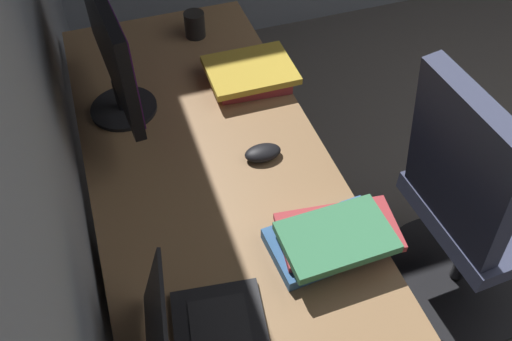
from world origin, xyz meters
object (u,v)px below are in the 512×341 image
at_px(monitor_primary, 109,44).
at_px(coffee_mug, 194,24).
at_px(book_stack_near, 333,238).
at_px(office_chair, 471,217).
at_px(book_stack_far, 251,74).
at_px(drawer_pedestal, 232,311).
at_px(mouse_main, 263,153).

relative_size(monitor_primary, coffee_mug, 4.84).
xyz_separation_m(book_stack_near, office_chair, (0.12, -0.57, -0.31)).
bearing_deg(book_stack_far, monitor_primary, 90.56).
xyz_separation_m(drawer_pedestal, coffee_mug, (0.87, -0.15, 0.43)).
bearing_deg(book_stack_far, office_chair, -134.47).
distance_m(drawer_pedestal, book_stack_far, 0.74).
relative_size(drawer_pedestal, coffee_mug, 6.23).
xyz_separation_m(book_stack_near, book_stack_far, (0.66, -0.02, -0.01)).
relative_size(coffee_mug, office_chair, 0.12).
bearing_deg(mouse_main, office_chair, -109.06).
xyz_separation_m(coffee_mug, office_chair, (-0.86, -0.66, -0.32)).
height_order(monitor_primary, coffee_mug, monitor_primary).
bearing_deg(drawer_pedestal, coffee_mug, -9.54).
relative_size(book_stack_near, coffee_mug, 2.86).
distance_m(mouse_main, office_chair, 0.73).
bearing_deg(book_stack_far, book_stack_near, 178.53).
height_order(book_stack_near, office_chair, office_chair).
xyz_separation_m(book_stack_far, coffee_mug, (0.31, 0.10, 0.01)).
bearing_deg(monitor_primary, office_chair, -119.39).
distance_m(book_stack_far, office_chair, 0.84).
bearing_deg(mouse_main, monitor_primary, 45.69).
bearing_deg(drawer_pedestal, mouse_main, -37.29).
distance_m(drawer_pedestal, office_chair, 0.81).
xyz_separation_m(drawer_pedestal, mouse_main, (0.23, -0.18, 0.40)).
height_order(drawer_pedestal, office_chair, office_chair).
relative_size(book_stack_far, coffee_mug, 2.45).
bearing_deg(book_stack_near, coffee_mug, 5.03).
relative_size(mouse_main, book_stack_near, 0.33).
height_order(mouse_main, book_stack_far, book_stack_far).
bearing_deg(book_stack_far, coffee_mug, 18.21).
bearing_deg(mouse_main, book_stack_far, -12.74).
distance_m(monitor_primary, mouse_main, 0.51).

